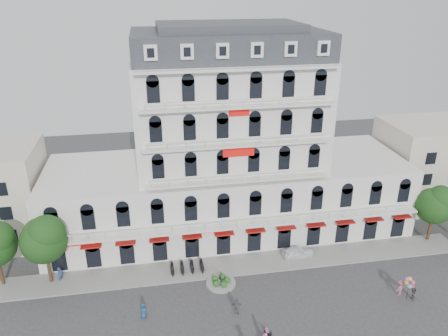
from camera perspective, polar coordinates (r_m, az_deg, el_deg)
The scene contains 14 objects.
ground at distance 44.61m, azimuth 4.99°, elevation -19.17°, with size 120.00×120.00×0.00m, color #38383A.
sidewalk at distance 51.34m, azimuth 2.40°, elevation -12.45°, with size 53.00×4.00×0.16m, color gray.
main_building at distance 54.33m, azimuth 0.56°, elevation 1.59°, with size 45.00×15.00×25.80m.
flank_building_east at distance 69.20m, azimuth 25.44°, elevation 0.60°, with size 14.00×10.00×12.00m, color beige.
traffic_island at distance 48.41m, azimuth -0.41°, elevation -14.70°, with size 3.20×3.20×1.60m.
parked_scooter_row at distance 50.46m, azimuth -4.81°, elevation -13.36°, with size 4.40×1.80×1.10m, color black, non-canonical shape.
tree_west_inner at distance 49.18m, azimuth -22.49°, elevation -8.39°, with size 4.76×4.76×8.25m.
tree_east_inner at distance 58.83m, azimuth 25.89°, elevation -4.21°, with size 4.40×4.37×7.57m.
parked_car at distance 53.08m, azimuth 9.68°, elevation -10.73°, with size 1.53×3.81×1.30m, color white.
pedestrian_left at distance 44.87m, azimuth -10.48°, elevation -17.85°, with size 0.80×0.52×1.64m, color navy.
pedestrian_mid at distance 44.54m, azimuth 1.69°, elevation -17.60°, with size 1.06×0.44×1.82m, color slate.
pedestrian_right at distance 50.09m, azimuth 22.00°, elevation -14.29°, with size 1.17×0.67×1.81m, color #B9627A.
pedestrian_far at distance 51.53m, azimuth -20.61°, elevation -12.89°, with size 0.65×0.43×1.79m, color navy.
balloon_vendor at distance 49.66m, azimuth 23.33°, elevation -14.37°, with size 1.39×1.31×2.45m.
Camera 1 is at (-9.31, -31.61, 30.07)m, focal length 35.00 mm.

